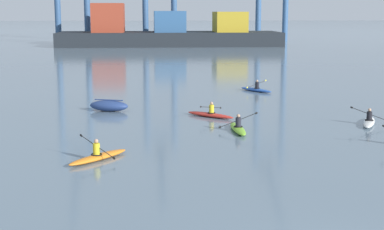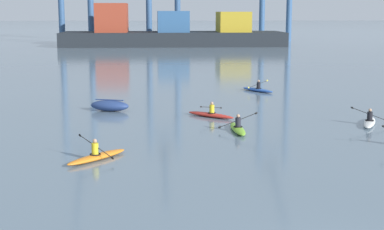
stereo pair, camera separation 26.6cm
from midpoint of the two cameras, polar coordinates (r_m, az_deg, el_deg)
name	(u,v)px [view 2 (the right image)]	position (r m, az deg, el deg)	size (l,w,h in m)	color
container_barge	(171,33)	(110.12, -2.04, 8.09)	(41.39, 11.72, 7.86)	#1E2328
capsized_dinghy	(110,106)	(38.00, -7.90, 0.92)	(2.82, 1.87, 0.76)	navy
kayak_red	(211,114)	(35.53, 2.06, 0.07)	(2.92, 2.73, 0.95)	red
kayak_orange	(97,156)	(25.65, -9.05, -4.00)	(2.67, 2.97, 1.06)	orange
kayak_blue	(258,89)	(47.19, 6.63, 2.52)	(2.40, 3.15, 0.95)	#2856B2
kayak_white	(370,122)	(34.66, 17.26, -0.64)	(2.02, 3.35, 1.02)	silver
kayak_lime	(238,128)	(31.42, 4.75, -1.29)	(2.17, 3.41, 1.06)	#7ABC2D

